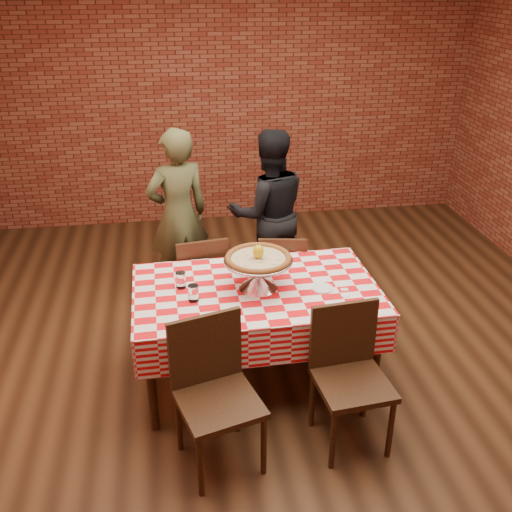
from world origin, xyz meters
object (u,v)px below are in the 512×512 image
(chair_far_left, at_px, (200,281))
(diner_black, at_px, (269,213))
(condiment_caddy, at_px, (261,258))
(chair_far_right, at_px, (281,277))
(chair_near_left, at_px, (219,401))
(chair_near_right, at_px, (353,383))
(water_glass_left, at_px, (193,293))
(pizza, at_px, (258,259))
(diner_olive, at_px, (178,215))
(table, at_px, (256,334))
(water_glass_right, at_px, (181,280))
(pizza_stand, at_px, (258,274))

(chair_far_left, relative_size, diner_black, 0.58)
(condiment_caddy, height_order, chair_far_right, condiment_caddy)
(chair_near_left, distance_m, chair_near_right, 0.83)
(chair_near_right, bearing_deg, water_glass_left, 140.01)
(pizza, bearing_deg, chair_near_left, -114.26)
(chair_far_right, bearing_deg, chair_near_right, 106.33)
(diner_olive, xyz_separation_m, diner_black, (0.81, -0.04, -0.02))
(table, distance_m, chair_far_left, 0.81)
(water_glass_right, relative_size, condiment_caddy, 0.85)
(diner_black, bearing_deg, chair_near_left, 69.15)
(pizza_stand, relative_size, diner_olive, 0.31)
(condiment_caddy, xyz_separation_m, diner_olive, (-0.57, 1.04, -0.05))
(water_glass_left, bearing_deg, water_glass_right, 111.44)
(table, xyz_separation_m, water_glass_right, (-0.51, 0.09, 0.44))
(pizza, distance_m, diner_olive, 1.46)
(pizza_stand, height_order, chair_near_right, pizza_stand)
(chair_near_left, bearing_deg, water_glass_right, 85.21)
(chair_far_right, bearing_deg, pizza_stand, 76.57)
(chair_near_right, bearing_deg, chair_near_left, 177.84)
(water_glass_left, bearing_deg, chair_far_right, 47.29)
(chair_far_right, height_order, diner_olive, diner_olive)
(water_glass_right, xyz_separation_m, chair_far_right, (0.83, 0.63, -0.39))
(chair_far_left, relative_size, diner_olive, 0.57)
(condiment_caddy, bearing_deg, diner_black, 88.88)
(table, bearing_deg, chair_near_left, -113.43)
(diner_olive, bearing_deg, diner_black, 158.40)
(water_glass_right, distance_m, chair_far_right, 1.11)
(chair_near_right, distance_m, diner_olive, 2.34)
(chair_far_right, bearing_deg, condiment_caddy, 68.70)
(chair_far_right, bearing_deg, table, 75.66)
(pizza, xyz_separation_m, condiment_caddy, (0.07, 0.32, -0.15))
(pizza, height_order, diner_olive, diner_olive)
(water_glass_left, relative_size, water_glass_right, 1.00)
(water_glass_right, relative_size, chair_far_right, 0.13)
(diner_black, bearing_deg, pizza, 73.56)
(pizza_stand, bearing_deg, chair_far_left, 117.12)
(table, bearing_deg, chair_near_right, -56.51)
(water_glass_right, distance_m, diner_olive, 1.27)
(pizza, relative_size, diner_black, 0.29)
(water_glass_right, bearing_deg, pizza_stand, -9.00)
(water_glass_right, height_order, diner_olive, diner_olive)
(pizza_stand, xyz_separation_m, chair_near_left, (-0.36, -0.79, -0.40))
(table, xyz_separation_m, chair_near_right, (0.49, -0.74, 0.08))
(pizza, xyz_separation_m, diner_black, (0.30, 1.32, -0.22))
(diner_black, bearing_deg, table, 72.95)
(water_glass_right, relative_size, chair_far_left, 0.13)
(water_glass_right, distance_m, chair_near_left, 0.95)
(table, distance_m, diner_black, 1.42)
(pizza_stand, xyz_separation_m, water_glass_right, (-0.53, 0.08, -0.05))
(pizza, bearing_deg, chair_far_right, 66.65)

